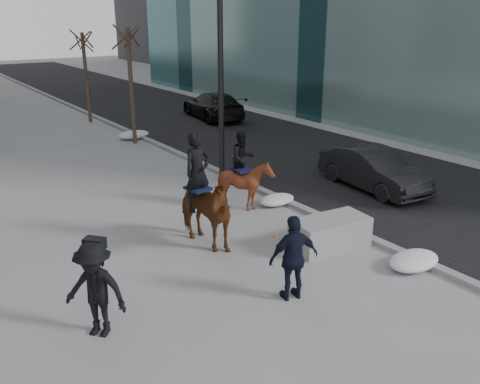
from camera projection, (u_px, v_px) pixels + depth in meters
ground at (271, 271)px, 11.18m from camera, size 120.00×120.00×0.00m
road at (255, 140)px, 22.69m from camera, size 8.00×90.00×0.01m
curb at (176, 152)px, 20.51m from camera, size 0.25×90.00×0.12m
planter at (330, 233)px, 12.22m from camera, size 1.94×1.14×0.74m
car_near at (373, 169)px, 16.22m from camera, size 1.82×4.11×1.31m
car_far at (213, 105)px, 27.19m from camera, size 2.68×5.11×1.41m
tree_near at (131, 81)px, 21.33m from camera, size 1.20×1.20×5.39m
tree_far at (86, 73)px, 25.74m from camera, size 1.20×1.20×4.98m
mounted_left at (201, 206)px, 12.08m from camera, size 1.21×2.26×2.80m
mounted_right at (245, 179)px, 14.46m from camera, size 1.31×1.45×2.26m
feeder at (294, 258)px, 9.85m from camera, size 1.10×0.97×1.75m
camera_crew at (95, 290)px, 8.70m from camera, size 1.23×1.29×1.75m
lamppost at (221, 26)px, 15.49m from camera, size 0.25×1.01×9.09m
snow_piles at (227, 177)px, 17.09m from camera, size 1.43×15.98×0.36m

